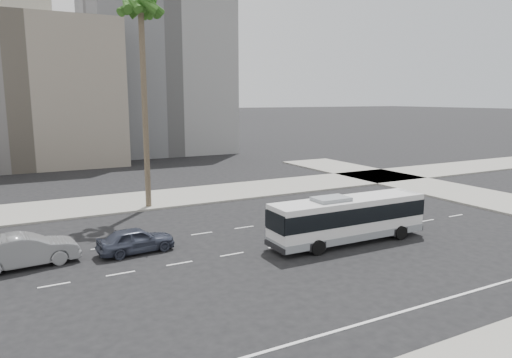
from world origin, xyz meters
TOP-DOWN VIEW (x-y plane):
  - ground at (0.00, 0.00)m, footprint 700.00×700.00m
  - sidewalk_north at (0.00, 15.50)m, footprint 120.00×7.00m
  - midrise_beige_west at (-12.00, 45.00)m, footprint 24.00×18.00m
  - midrise_gray_center at (8.00, 52.00)m, footprint 20.00×20.00m
  - civic_tower at (-2.00, 250.00)m, footprint 42.00×42.00m
  - highrise_right at (45.00, 230.00)m, footprint 26.00×26.00m
  - highrise_far at (70.00, 260.00)m, footprint 22.00×22.00m
  - city_bus at (4.01, -1.22)m, footprint 9.99×2.44m
  - car_a at (-7.52, 2.85)m, footprint 2.00×4.31m
  - car_b at (-13.02, 3.32)m, footprint 2.28×5.27m
  - palm_near at (-4.06, 13.00)m, footprint 4.83×4.83m

SIDE VIEW (x-z plane):
  - ground at x=0.00m, z-range 0.00..0.00m
  - sidewalk_north at x=0.00m, z-range 0.00..0.15m
  - car_a at x=-7.52m, z-range 0.00..1.43m
  - car_b at x=-13.02m, z-range 0.00..1.69m
  - city_bus at x=4.01m, z-range 0.07..2.94m
  - midrise_beige_west at x=-12.00m, z-range 0.00..18.00m
  - midrise_gray_center at x=8.00m, z-range 0.00..26.00m
  - palm_near at x=-4.06m, z-range 6.60..22.86m
  - highrise_far at x=70.00m, z-range 0.00..60.00m
  - highrise_right at x=45.00m, z-range 0.00..70.00m
  - civic_tower at x=-2.00m, z-range -25.67..103.33m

